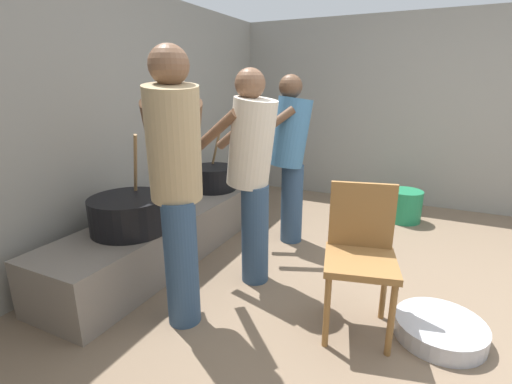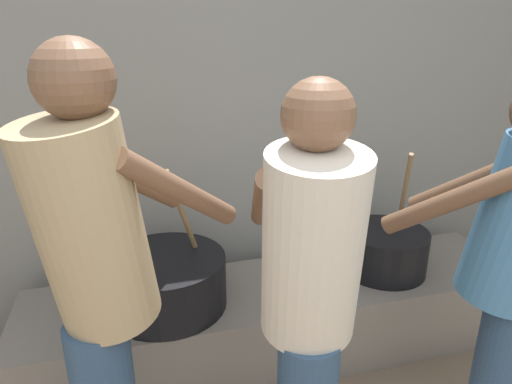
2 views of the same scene
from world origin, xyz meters
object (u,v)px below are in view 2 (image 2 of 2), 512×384
cook_in_tan_shirt (99,278)px  cook_in_cream_shirt (310,296)px  cooking_pot_main (166,281)px  cooking_pot_secondary (385,250)px

cook_in_tan_shirt → cook_in_cream_shirt: (0.62, -0.17, -0.06)m
cooking_pot_main → cook_in_cream_shirt: 0.95m
cooking_pot_main → cook_in_tan_shirt: 0.78m
cooking_pot_main → cook_in_tan_shirt: bearing=-110.4°
cooking_pot_main → cook_in_cream_shirt: size_ratio=0.46×
cooking_pot_main → cooking_pot_secondary: bearing=1.1°
cooking_pot_main → cooking_pot_secondary: 1.17m
cook_in_tan_shirt → cook_in_cream_shirt: size_ratio=1.07×
cook_in_tan_shirt → cooking_pot_secondary: bearing=24.6°
cook_in_tan_shirt → cook_in_cream_shirt: cook_in_tan_shirt is taller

